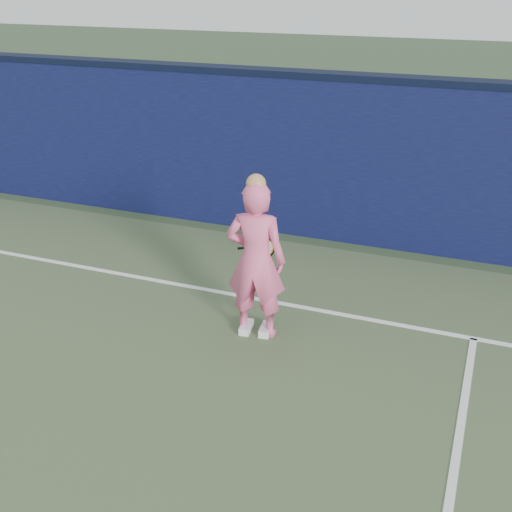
% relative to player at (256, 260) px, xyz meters
% --- Properties ---
extents(backstop_wall, '(24.00, 0.40, 2.50)m').
position_rel_player_xyz_m(backstop_wall, '(-2.35, 3.28, 0.30)').
color(backstop_wall, '#0B0B33').
rests_on(backstop_wall, ground).
extents(wall_cap, '(24.00, 0.42, 0.10)m').
position_rel_player_xyz_m(wall_cap, '(-2.35, 3.28, 1.60)').
color(wall_cap, black).
rests_on(wall_cap, backstop_wall).
extents(player, '(0.74, 0.54, 1.98)m').
position_rel_player_xyz_m(player, '(0.00, 0.00, 0.00)').
color(player, '#F25E8F').
rests_on(player, ground).
extents(racket, '(0.52, 0.13, 0.28)m').
position_rel_player_xyz_m(racket, '(-0.07, 0.40, -0.01)').
color(racket, black).
rests_on(racket, ground).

